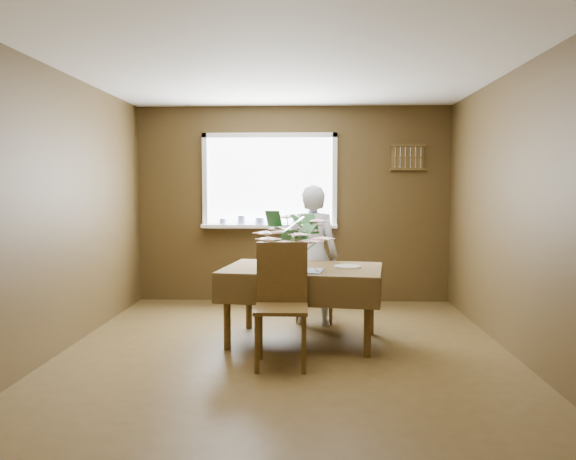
{
  "coord_description": "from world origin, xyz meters",
  "views": [
    {
      "loc": [
        0.21,
        -4.95,
        1.47
      ],
      "look_at": [
        0.0,
        0.55,
        1.05
      ],
      "focal_mm": 35.0,
      "sensor_mm": 36.0,
      "label": 1
    }
  ],
  "objects_px": {
    "dining_table": "(303,276)",
    "seated_woman": "(313,255)",
    "chair_far": "(314,274)",
    "flower_bouquet": "(293,236)",
    "chair_near": "(282,299)"
  },
  "relations": [
    {
      "from": "chair_near",
      "to": "seated_woman",
      "type": "xyz_separation_m",
      "value": [
        0.26,
        1.33,
        0.2
      ]
    },
    {
      "from": "chair_far",
      "to": "dining_table",
      "type": "bearing_deg",
      "value": 83.02
    },
    {
      "from": "dining_table",
      "to": "seated_woman",
      "type": "xyz_separation_m",
      "value": [
        0.1,
        0.67,
        0.12
      ]
    },
    {
      "from": "dining_table",
      "to": "flower_bouquet",
      "type": "height_order",
      "value": "flower_bouquet"
    },
    {
      "from": "seated_woman",
      "to": "flower_bouquet",
      "type": "height_order",
      "value": "seated_woman"
    },
    {
      "from": "flower_bouquet",
      "to": "seated_woman",
      "type": "bearing_deg",
      "value": 78.11
    },
    {
      "from": "dining_table",
      "to": "chair_far",
      "type": "distance_m",
      "value": 0.79
    },
    {
      "from": "chair_far",
      "to": "flower_bouquet",
      "type": "height_order",
      "value": "flower_bouquet"
    },
    {
      "from": "dining_table",
      "to": "chair_near",
      "type": "bearing_deg",
      "value": -95.89
    },
    {
      "from": "dining_table",
      "to": "flower_bouquet",
      "type": "relative_size",
      "value": 2.82
    },
    {
      "from": "chair_far",
      "to": "chair_near",
      "type": "distance_m",
      "value": 1.47
    },
    {
      "from": "seated_woman",
      "to": "dining_table",
      "type": "bearing_deg",
      "value": 94.13
    },
    {
      "from": "dining_table",
      "to": "seated_woman",
      "type": "distance_m",
      "value": 0.69
    },
    {
      "from": "chair_near",
      "to": "flower_bouquet",
      "type": "height_order",
      "value": "flower_bouquet"
    },
    {
      "from": "dining_table",
      "to": "chair_near",
      "type": "height_order",
      "value": "chair_near"
    }
  ]
}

